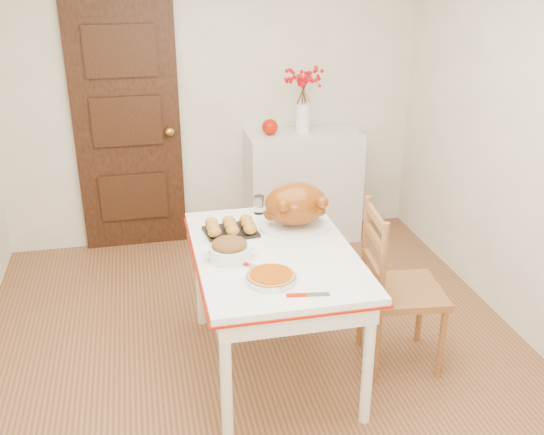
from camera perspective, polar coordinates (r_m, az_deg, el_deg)
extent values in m
cube|color=brown|center=(3.96, -1.00, -13.42)|extent=(3.50, 4.00, 0.00)
cube|color=silver|center=(5.27, -5.54, 10.93)|extent=(3.50, 0.00, 2.50)
cube|color=silver|center=(1.69, 13.17, -18.53)|extent=(3.50, 0.00, 2.50)
cube|color=black|center=(5.26, -13.06, 7.94)|extent=(0.85, 0.06, 2.06)
cube|color=silver|center=(5.42, 2.84, 2.85)|extent=(0.96, 0.43, 0.96)
sphere|color=#AB1400|center=(5.18, -0.19, 8.27)|extent=(0.13, 0.13, 0.13)
cylinder|color=#953E05|center=(3.21, -0.08, -5.38)|extent=(0.32, 0.32, 0.05)
cylinder|color=white|center=(4.02, -1.18, 1.18)|extent=(0.08, 0.08, 0.12)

